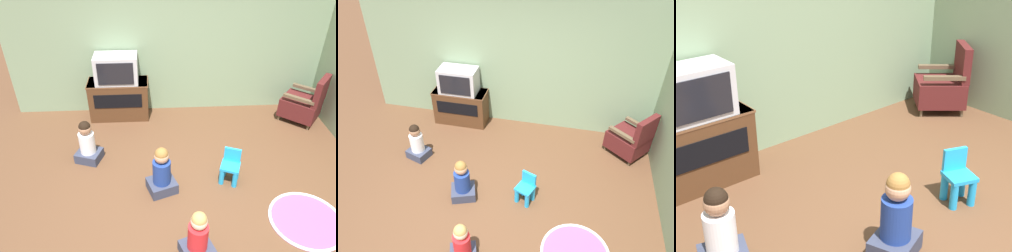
{
  "view_description": "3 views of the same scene",
  "coord_description": "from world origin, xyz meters",
  "views": [
    {
      "loc": [
        -0.56,
        -2.93,
        3.22
      ],
      "look_at": [
        -0.34,
        0.8,
        0.67
      ],
      "focal_mm": 35.0,
      "sensor_mm": 36.0,
      "label": 1
    },
    {
      "loc": [
        0.95,
        -2.96,
        3.92
      ],
      "look_at": [
        0.02,
        1.12,
        0.8
      ],
      "focal_mm": 35.0,
      "sensor_mm": 36.0,
      "label": 2
    },
    {
      "loc": [
        -2.6,
        -1.67,
        2.39
      ],
      "look_at": [
        -0.34,
        0.98,
        0.79
      ],
      "focal_mm": 50.0,
      "sensor_mm": 36.0,
      "label": 3
    }
  ],
  "objects": [
    {
      "name": "ground_plane",
      "position": [
        0.0,
        0.0,
        0.0
      ],
      "size": [
        30.0,
        30.0,
        0.0
      ],
      "primitive_type": "plane",
      "color": "brown"
    },
    {
      "name": "wall_back",
      "position": [
        -0.2,
        2.46,
        1.32
      ],
      "size": [
        5.59,
        0.12,
        2.65
      ],
      "color": "gray",
      "rests_on": "ground_plane"
    },
    {
      "name": "tv_cabinet",
      "position": [
        -1.13,
        2.16,
        0.36
      ],
      "size": [
        1.04,
        0.45,
        0.7
      ],
      "color": "#4C2D19",
      "rests_on": "ground_plane"
    },
    {
      "name": "television",
      "position": [
        -1.13,
        2.15,
        0.94
      ],
      "size": [
        0.71,
        0.42,
        0.48
      ],
      "color": "#B7B7BC",
      "rests_on": "tv_cabinet"
    },
    {
      "name": "black_armchair",
      "position": [
        2.09,
        1.84,
        0.34
      ],
      "size": [
        0.81,
        0.8,
        0.88
      ],
      "rotation": [
        0.0,
        0.0,
        4.0
      ],
      "color": "brown",
      "rests_on": "ground_plane"
    },
    {
      "name": "yellow_kid_chair",
      "position": [
        0.49,
        0.4,
        0.21
      ],
      "size": [
        0.32,
        0.31,
        0.49
      ],
      "rotation": [
        0.0,
        0.0,
        -0.38
      ],
      "color": "#1E99DB",
      "rests_on": "ground_plane"
    },
    {
      "name": "child_watching_left",
      "position": [
        -0.11,
        -0.76,
        0.29
      ],
      "size": [
        0.41,
        0.39,
        0.66
      ],
      "rotation": [
        0.0,
        0.0,
        0.34
      ],
      "color": "#33384C",
      "rests_on": "ground_plane"
    },
    {
      "name": "child_watching_center",
      "position": [
        -1.52,
        0.95,
        0.3
      ],
      "size": [
        0.43,
        0.4,
        0.68
      ],
      "rotation": [
        0.0,
        0.0,
        -0.31
      ],
      "color": "#33384C",
      "rests_on": "ground_plane"
    },
    {
      "name": "child_watching_right",
      "position": [
        -0.45,
        0.25,
        0.31
      ],
      "size": [
        0.44,
        0.42,
        0.71
      ],
      "rotation": [
        0.0,
        0.0,
        0.34
      ],
      "color": "#33384C",
      "rests_on": "ground_plane"
    }
  ]
}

